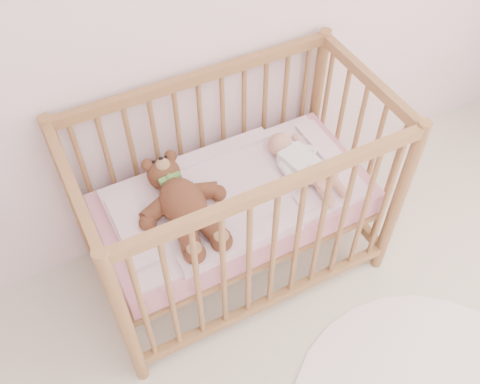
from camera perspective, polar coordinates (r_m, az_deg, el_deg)
crib at (r=2.44m, az=-0.54°, el=-1.02°), size 1.36×0.76×1.00m
mattress at (r=2.45m, az=-0.53°, el=-1.24°), size 1.22×0.62×0.13m
blanket at (r=2.40m, az=-0.55°, el=-0.11°), size 1.10×0.58×0.06m
baby at (r=2.44m, az=6.48°, el=3.37°), size 0.32×0.53×0.12m
teddy_bear at (r=2.26m, az=-6.07°, el=-1.32°), size 0.44×0.61×0.16m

